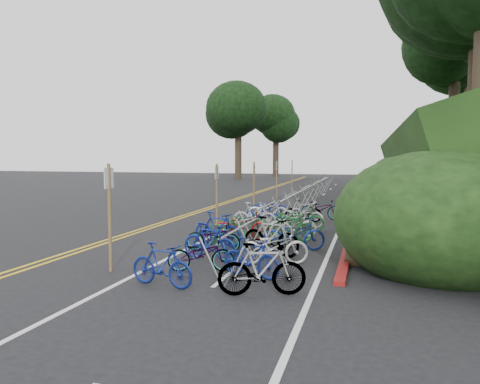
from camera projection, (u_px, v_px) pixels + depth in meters
name	position (u px, v px, depth m)	size (l,w,h in m)	color
ground	(143.00, 253.00, 13.51)	(120.00, 120.00, 0.00)	black
road_markings	(250.00, 213.00, 23.03)	(7.47, 80.00, 0.01)	gold
red_curb	(357.00, 211.00, 23.50)	(0.25, 28.00, 0.10)	maroon
tree_cluster	(427.00, 20.00, 31.14)	(32.81, 54.34, 19.03)	#2D2319
bike_rack_front	(241.00, 238.00, 11.25)	(1.11, 3.07, 1.11)	#9FA0A3
bike_racks_rest	(306.00, 192.00, 25.12)	(1.14, 23.00, 1.17)	#9FA0A3
signpost_near	(110.00, 210.00, 11.26)	(0.08, 0.40, 2.62)	brown
signposts_rest	(267.00, 180.00, 26.68)	(0.08, 18.40, 2.50)	brown
bike_front	(217.00, 229.00, 14.60)	(1.77, 0.50, 1.06)	navy
bike_valet	(266.00, 226.00, 15.57)	(3.38, 13.49, 1.09)	navy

